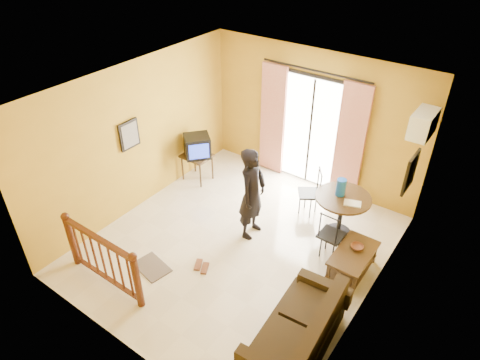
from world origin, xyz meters
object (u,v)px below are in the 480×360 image
Objects in this scene: coffee_table at (353,259)px; standing_person at (252,194)px; television at (197,146)px; sofa at (300,333)px; dining_table at (342,204)px.

standing_person reaches higher than coffee_table.
television is 0.39× the size of sofa.
dining_table is at bearing 99.03° from sofa.
television is at bearing -177.52° from dining_table.
dining_table is at bearing 127.14° from coffee_table.
coffee_table is 1.71m from sofa.
sofa is (3.72, -2.33, -0.51)m from television.
coffee_table is at bearing -91.20° from standing_person.
standing_person is (-1.27, -0.90, 0.22)m from dining_table.
sofa is (0.58, -2.47, -0.33)m from dining_table.
television is 0.71× the size of coffee_table.
television is at bearing 170.42° from coffee_table.
television is 0.71× the size of dining_table.
sofa is at bearing -135.80° from standing_person.
standing_person is at bearing -175.76° from coffee_table.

